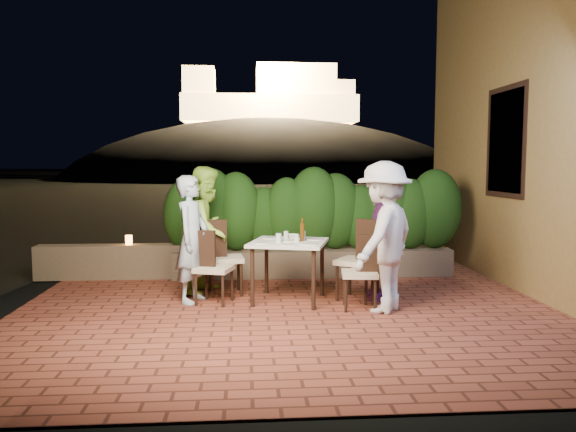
{
  "coord_description": "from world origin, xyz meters",
  "views": [
    {
      "loc": [
        -0.81,
        -6.09,
        1.69
      ],
      "look_at": [
        -0.29,
        0.81,
        1.05
      ],
      "focal_mm": 35.0,
      "sensor_mm": 36.0,
      "label": 1
    }
  ],
  "objects": [
    {
      "name": "ground",
      "position": [
        0.0,
        0.0,
        -0.02
      ],
      "size": [
        400.0,
        400.0,
        0.0
      ],
      "primitive_type": "plane",
      "color": "black",
      "rests_on": "ground"
    },
    {
      "name": "terrace_floor",
      "position": [
        0.0,
        0.5,
        -0.07
      ],
      "size": [
        7.0,
        6.0,
        0.15
      ],
      "primitive_type": "cube",
      "color": "brown",
      "rests_on": "ground"
    },
    {
      "name": "building_wall",
      "position": [
        3.6,
        2.0,
        2.5
      ],
      "size": [
        1.6,
        5.0,
        5.0
      ],
      "primitive_type": "cube",
      "color": "olive",
      "rests_on": "ground"
    },
    {
      "name": "window_pane",
      "position": [
        2.82,
        1.5,
        2.0
      ],
      "size": [
        0.08,
        1.0,
        1.4
      ],
      "primitive_type": "cube",
      "color": "black",
      "rests_on": "building_wall"
    },
    {
      "name": "window_frame",
      "position": [
        2.81,
        1.5,
        2.0
      ],
      "size": [
        0.06,
        1.15,
        1.55
      ],
      "primitive_type": "cube",
      "color": "black",
      "rests_on": "building_wall"
    },
    {
      "name": "planter",
      "position": [
        0.2,
        2.3,
        0.2
      ],
      "size": [
        4.2,
        0.55,
        0.4
      ],
      "primitive_type": "cube",
      "color": "brown",
      "rests_on": "ground"
    },
    {
      "name": "hedge",
      "position": [
        0.2,
        2.3,
        0.95
      ],
      "size": [
        4.0,
        0.7,
        1.1
      ],
      "primitive_type": null,
      "color": "#173A0F",
      "rests_on": "planter"
    },
    {
      "name": "parapet",
      "position": [
        -2.8,
        2.3,
        0.25
      ],
      "size": [
        2.2,
        0.3,
        0.5
      ],
      "primitive_type": "cube",
      "color": "brown",
      "rests_on": "ground"
    },
    {
      "name": "hill",
      "position": [
        2.0,
        60.0,
        -4.0
      ],
      "size": [
        52.0,
        40.0,
        22.0
      ],
      "primitive_type": "ellipsoid",
      "color": "black",
      "rests_on": "ground"
    },
    {
      "name": "fortress",
      "position": [
        2.0,
        60.0,
        10.5
      ],
      "size": [
        26.0,
        8.0,
        8.0
      ],
      "primitive_type": null,
      "color": "#FFCC7A",
      "rests_on": "hill"
    },
    {
      "name": "dining_table",
      "position": [
        -0.29,
        0.71,
        0.38
      ],
      "size": [
        1.09,
        1.09,
        0.75
      ],
      "primitive_type": null,
      "rotation": [
        0.0,
        0.0,
        -0.27
      ],
      "color": "white",
      "rests_on": "ground"
    },
    {
      "name": "plate_nw",
      "position": [
        -0.63,
        0.55,
        0.76
      ],
      "size": [
        0.2,
        0.2,
        0.01
      ],
      "primitive_type": "cylinder",
      "color": "white",
      "rests_on": "dining_table"
    },
    {
      "name": "plate_sw",
      "position": [
        -0.51,
        0.98,
        0.76
      ],
      "size": [
        0.2,
        0.2,
        0.01
      ],
      "primitive_type": "cylinder",
      "color": "white",
      "rests_on": "dining_table"
    },
    {
      "name": "plate_ne",
      "position": [
        -0.08,
        0.4,
        0.76
      ],
      "size": [
        0.22,
        0.22,
        0.01
      ],
      "primitive_type": "cylinder",
      "color": "white",
      "rests_on": "dining_table"
    },
    {
      "name": "plate_se",
      "position": [
        0.04,
        0.82,
        0.76
      ],
      "size": [
        0.22,
        0.22,
        0.01
      ],
      "primitive_type": "cylinder",
      "color": "white",
      "rests_on": "dining_table"
    },
    {
      "name": "plate_centre",
      "position": [
        -0.31,
        0.7,
        0.76
      ],
      "size": [
        0.23,
        0.23,
        0.01
      ],
      "primitive_type": "cylinder",
      "color": "white",
      "rests_on": "dining_table"
    },
    {
      "name": "plate_front",
      "position": [
        -0.33,
        0.37,
        0.76
      ],
      "size": [
        0.2,
        0.2,
        0.01
      ],
      "primitive_type": "cylinder",
      "color": "white",
      "rests_on": "dining_table"
    },
    {
      "name": "glass_nw",
      "position": [
        -0.43,
        0.57,
        0.81
      ],
      "size": [
        0.07,
        0.07,
        0.12
      ],
      "primitive_type": "cylinder",
      "color": "silver",
      "rests_on": "dining_table"
    },
    {
      "name": "glass_sw",
      "position": [
        -0.31,
        0.91,
        0.8
      ],
      "size": [
        0.06,
        0.06,
        0.1
      ],
      "primitive_type": "cylinder",
      "color": "silver",
      "rests_on": "dining_table"
    },
    {
      "name": "glass_ne",
      "position": [
        -0.2,
        0.63,
        0.8
      ],
      "size": [
        0.06,
        0.06,
        0.1
      ],
      "primitive_type": "cylinder",
      "color": "silver",
      "rests_on": "dining_table"
    },
    {
      "name": "glass_se",
      "position": [
        -0.11,
        0.82,
        0.81
      ],
      "size": [
        0.07,
        0.07,
        0.11
      ],
      "primitive_type": "cylinder",
      "color": "silver",
      "rests_on": "dining_table"
    },
    {
      "name": "beer_bottle",
      "position": [
        -0.13,
        0.7,
        0.89
      ],
      "size": [
        0.06,
        0.06,
        0.29
      ],
      "primitive_type": null,
      "color": "#492A0C",
      "rests_on": "dining_table"
    },
    {
      "name": "bowl",
      "position": [
        -0.23,
        1.02,
        0.77
      ],
      "size": [
        0.2,
        0.2,
        0.04
      ],
      "primitive_type": "imported",
      "rotation": [
        0.0,
        0.0,
        0.1
      ],
      "color": "white",
      "rests_on": "dining_table"
    },
    {
      "name": "chair_left_front",
      "position": [
        -1.21,
        0.67,
        0.45
      ],
      "size": [
        0.52,
        0.52,
        0.89
      ],
      "primitive_type": null,
      "rotation": [
        0.0,
        0.0,
        -0.3
      ],
      "color": "black",
      "rests_on": "ground"
    },
    {
      "name": "chair_left_back",
      "position": [
        -1.09,
        1.16,
        0.49
      ],
      "size": [
        0.5,
        0.5,
        0.98
      ],
      "primitive_type": null,
      "rotation": [
        0.0,
        0.0,
        0.1
      ],
      "color": "black",
      "rests_on": "ground"
    },
    {
      "name": "chair_right_front",
      "position": [
        0.5,
        0.27,
        0.44
      ],
      "size": [
        0.45,
        0.45,
        0.88
      ],
      "primitive_type": null,
      "rotation": [
        0.0,
        0.0,
        3.02
      ],
      "color": "black",
      "rests_on": "ground"
    },
    {
      "name": "chair_right_back",
      "position": [
        0.57,
        0.72,
        0.51
      ],
      "size": [
        0.66,
        0.66,
        1.02
      ],
      "primitive_type": null,
      "rotation": [
        0.0,
        0.0,
        2.53
      ],
      "color": "black",
      "rests_on": "ground"
    },
    {
      "name": "diner_blue",
      "position": [
        -1.48,
        0.77,
        0.78
      ],
      "size": [
        0.53,
        0.66,
        1.56
      ],
      "primitive_type": "imported",
      "rotation": [
        0.0,
        0.0,
        1.25
      ],
      "color": "#A0BBCE",
      "rests_on": "ground"
    },
    {
      "name": "diner_green",
      "position": [
        -1.32,
        1.31,
        0.83
      ],
      "size": [
        0.88,
        0.98,
        1.66
      ],
      "primitive_type": "imported",
      "rotation": [
        0.0,
        0.0,
        1.2
      ],
      "color": "#A3DD45",
      "rests_on": "ground"
    },
    {
      "name": "diner_white",
      "position": [
        0.76,
        0.16,
        0.86
      ],
      "size": [
        1.2,
        1.27,
        1.73
      ],
      "primitive_type": "imported",
      "rotation": [
        0.0,
        0.0,
        -2.25
      ],
      "color": "silver",
      "rests_on": "ground"
    },
    {
      "name": "diner_purple",
      "position": [
        0.88,
        0.72,
        0.77
      ],
      "size": [
        0.5,
        0.95,
        1.55
      ],
      "primitive_type": "imported",
      "rotation": [
        0.0,
        0.0,
        -1.72
      ],
      "color": "#6F2879",
      "rests_on": "ground"
    },
    {
      "name": "parapet_lamp",
      "position": [
        -2.55,
        2.3,
        0.57
      ],
      "size": [
        0.1,
        0.1,
        0.14
      ],
      "primitive_type": "cylinder",
      "color": "orange",
      "rests_on": "parapet"
    }
  ]
}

